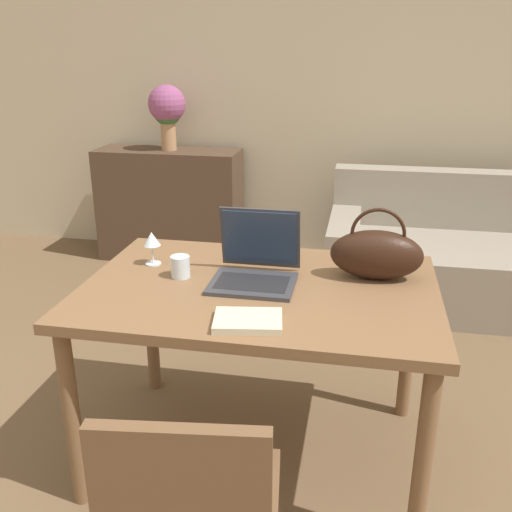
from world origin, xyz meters
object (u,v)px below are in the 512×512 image
laptop (256,262)px  drinking_glass (180,267)px  wine_glass (152,241)px  chair (193,512)px  flower_vase (167,109)px  couch (476,261)px  handbag (377,254)px

laptop → drinking_glass: 0.30m
laptop → wine_glass: 0.46m
chair → flower_vase: size_ratio=1.77×
couch → drinking_glass: size_ratio=22.59×
drinking_glass → flower_vase: bearing=110.0°
wine_glass → flower_vase: (-0.65, 2.09, 0.31)m
flower_vase → handbag: bearing=-53.1°
drinking_glass → handbag: handbag is taller
chair → laptop: size_ratio=2.68×
chair → flower_vase: bearing=102.6°
chair → drinking_glass: (-0.31, 0.89, 0.32)m
couch → flower_vase: 2.48m
chair → couch: chair is taller
laptop → wine_glass: size_ratio=2.27×
drinking_glass → wine_glass: wine_glass is taller
chair → handbag: 1.18m
laptop → drinking_glass: (-0.30, -0.04, -0.03)m
wine_glass → handbag: handbag is taller
laptop → drinking_glass: bearing=-172.2°
wine_glass → handbag: 0.91m
handbag → flower_vase: 2.61m
couch → laptop: 2.18m
laptop → couch: bearing=56.2°
laptop → flower_vase: 2.45m
laptop → drinking_glass: size_ratio=3.69×
couch → handbag: size_ratio=5.49×
chair → handbag: handbag is taller
couch → laptop: (-1.17, -1.75, 0.57)m
chair → laptop: bearing=83.6°
laptop → flower_vase: flower_vase is taller
chair → flower_vase: (-1.11, 3.10, 0.69)m
chair → wine_glass: wine_glass is taller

